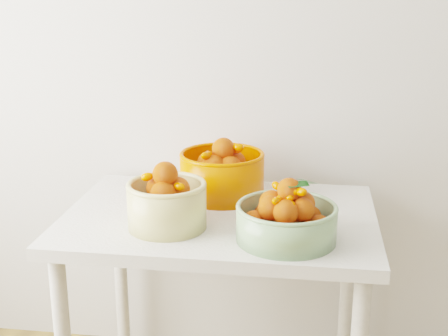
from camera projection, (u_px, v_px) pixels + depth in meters
The scene contains 4 objects.
table at pixel (220, 241), 2.04m from camera, with size 1.00×0.70×0.75m.
bowl_cream at pixel (167, 203), 1.88m from camera, with size 0.27×0.27×0.21m.
bowl_green at pixel (286, 219), 1.79m from camera, with size 0.38×0.38×0.19m.
bowl_orange at pixel (222, 174), 2.15m from camera, with size 0.34×0.34×0.21m.
Camera 1 is at (-0.14, -0.27, 1.48)m, focal length 50.00 mm.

